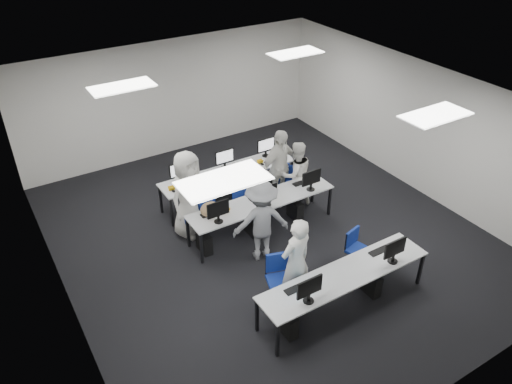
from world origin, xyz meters
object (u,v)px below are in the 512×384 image
chair_1 (357,257)px  student_0 (296,262)px  photographer (261,221)px  chair_2 (195,223)px  chair_3 (244,211)px  desk_front (345,276)px  student_3 (279,168)px  chair_4 (289,190)px  chair_5 (202,214)px  chair_0 (281,289)px  student_2 (188,194)px  desk_mid (262,203)px  chair_6 (250,199)px  student_1 (296,174)px  chair_7 (288,184)px

chair_1 → student_0: size_ratio=0.47×
student_0 → photographer: student_0 is taller
chair_2 → chair_3: 1.10m
desk_front → student_3: bearing=75.0°
chair_4 → chair_5: (-2.14, 0.14, 0.03)m
chair_0 → chair_2: bearing=116.5°
chair_4 → student_2: bearing=160.5°
desk_mid → chair_5: chair_5 is taller
chair_4 → student_2: (-2.46, 0.04, 0.68)m
chair_1 → student_0: bearing=167.9°
chair_1 → student_0: 1.63m
desk_front → chair_6: size_ratio=3.48×
chair_4 → chair_6: (-0.98, 0.11, 0.03)m
desk_front → chair_6: (0.17, 3.38, -0.39)m
chair_0 → student_3: (1.74, 2.66, 0.60)m
student_2 → desk_mid: bearing=-51.1°
chair_4 → student_1: 0.55m
chair_5 → chair_4: bearing=-16.3°
chair_0 → chair_3: chair_0 is taller
chair_4 → student_1: size_ratio=0.53×
chair_0 → chair_3: (0.70, 2.43, -0.04)m
chair_7 → desk_mid: bearing=-136.8°
student_2 → student_3: student_2 is taller
student_3 → photographer: (-1.35, -1.41, -0.05)m
chair_5 → student_0: (0.37, -2.85, 0.57)m
chair_6 → student_1: 1.16m
chair_5 → student_2: (-0.32, -0.11, 0.65)m
desk_front → chair_3: 3.09m
student_1 → student_2: student_2 is taller
desk_front → chair_3: chair_3 is taller
desk_front → student_0: student_0 is taller
chair_3 → chair_0: bearing=-113.3°
chair_0 → chair_1: (1.75, -0.01, -0.04)m
chair_6 → chair_1: bearing=-62.3°
chair_2 → chair_6: bearing=23.7°
chair_4 → student_2: size_ratio=0.43×
chair_0 → student_3: student_3 is taller
chair_3 → student_2: 1.35m
student_3 → student_2: bearing=167.8°
chair_7 → chair_3: bearing=-155.4°
chair_0 → student_2: 2.78m
chair_3 → photographer: size_ratio=0.48×
chair_2 → chair_5: (0.27, 0.21, -0.00)m
chair_0 → student_1: bearing=67.7°
desk_mid → chair_0: (-0.86, -1.96, -0.38)m
photographer → chair_2: bearing=-42.5°
chair_0 → chair_6: size_ratio=1.02×
chair_5 → student_2: student_2 is taller
chair_7 → student_1: size_ratio=0.57×
chair_1 → photographer: bearing=122.7°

